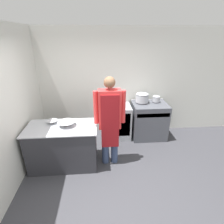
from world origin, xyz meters
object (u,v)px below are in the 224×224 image
stove (149,121)px  fridge_unit (119,122)px  person_cook (110,118)px  stock_pot (142,97)px  sauce_pot (156,99)px  mixing_bowl (67,124)px

stove → fridge_unit: bearing=175.8°
stove → person_cook: size_ratio=0.51×
stock_pot → sauce_pot: size_ratio=1.73×
mixing_bowl → stock_pot: size_ratio=1.07×
mixing_bowl → stove: bearing=25.4°
stove → sauce_pot: bearing=33.5°
stove → person_cook: (-1.08, -0.96, 0.58)m
fridge_unit → mixing_bowl: size_ratio=2.58×
stove → mixing_bowl: size_ratio=2.78×
person_cook → sauce_pot: size_ratio=10.01×
mixing_bowl → sauce_pot: bearing=26.1°
person_cook → stock_pot: size_ratio=5.79×
stock_pot → fridge_unit: bearing=-174.3°
mixing_bowl → fridge_unit: bearing=40.3°
sauce_pot → fridge_unit: bearing=-176.5°
fridge_unit → stock_pot: bearing=5.7°
stove → person_cook: 1.56m
person_cook → sauce_pot: (1.25, 1.08, -0.02)m
person_cook → stock_pot: person_cook is taller
fridge_unit → stock_pot: stock_pot is taller
stove → fridge_unit: 0.78m
stock_pot → sauce_pot: stock_pot is taller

